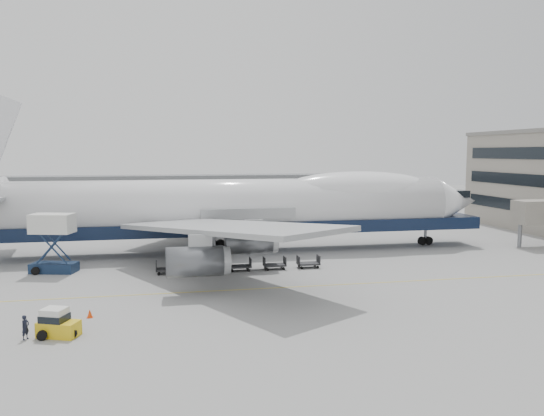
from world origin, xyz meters
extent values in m
plane|color=gray|center=(0.00, 0.00, 0.00)|extent=(260.00, 260.00, 0.00)
cube|color=gold|center=(0.00, -6.00, 0.01)|extent=(60.00, 0.15, 0.01)
cylinder|color=slate|center=(36.00, 8.00, 1.50)|extent=(0.50, 0.50, 3.00)
cube|color=slate|center=(-10.00, 70.00, 3.50)|extent=(110.00, 8.00, 7.00)
cylinder|color=white|center=(0.00, 12.00, 5.70)|extent=(52.00, 6.40, 6.40)
cube|color=#0D1932|center=(1.00, 12.00, 3.14)|extent=(60.00, 5.76, 1.50)
cone|color=white|center=(29.00, 12.00, 5.70)|extent=(6.00, 6.40, 6.40)
ellipsoid|color=white|center=(15.60, 12.00, 7.46)|extent=(20.67, 5.78, 4.56)
cube|color=#9EA0A3|center=(-3.00, -2.28, 5.10)|extent=(20.35, 26.74, 2.26)
cube|color=#9EA0A3|center=(-3.00, 26.28, 5.10)|extent=(20.35, 26.74, 2.26)
cylinder|color=#595B60|center=(-6.00, 31.00, 2.90)|extent=(4.80, 2.60, 2.60)
cylinder|color=#595B60|center=(0.00, 22.00, 2.90)|extent=(4.80, 2.60, 2.60)
cylinder|color=#595B60|center=(0.00, 2.00, 2.90)|extent=(4.80, 2.60, 2.60)
cylinder|color=#595B60|center=(-6.00, -7.00, 2.90)|extent=(4.80, 2.60, 2.60)
cylinder|color=slate|center=(25.00, 12.00, 1.25)|extent=(0.36, 0.36, 2.50)
cylinder|color=black|center=(25.00, 12.00, 0.55)|extent=(1.10, 0.45, 1.10)
cylinder|color=slate|center=(-3.00, 9.00, 1.25)|extent=(0.36, 0.36, 2.50)
cylinder|color=black|center=(-3.00, 9.00, 0.55)|extent=(1.10, 0.45, 1.10)
cylinder|color=slate|center=(-3.00, 15.00, 1.25)|extent=(0.36, 0.36, 2.50)
cylinder|color=black|center=(-3.00, 15.00, 0.55)|extent=(1.10, 0.45, 1.10)
cube|color=#162744|center=(-19.58, 4.50, 0.49)|extent=(4.81, 3.17, 0.97)
cube|color=silver|center=(-19.58, 4.50, 5.00)|extent=(4.51, 3.25, 1.94)
cube|color=#162744|center=(-19.58, 3.53, 2.80)|extent=(3.09, 0.91, 3.49)
cube|color=#162744|center=(-19.58, 5.47, 2.80)|extent=(3.09, 0.91, 3.49)
cube|color=slate|center=(-19.58, 5.91, 5.00)|extent=(2.32, 1.56, 0.15)
cylinder|color=black|center=(-21.17, 3.62, 0.40)|extent=(0.80, 0.31, 0.80)
cylinder|color=black|center=(-21.17, 5.38, 0.40)|extent=(0.80, 0.31, 0.80)
cylinder|color=black|center=(-17.99, 3.62, 0.40)|extent=(0.80, 0.31, 0.80)
cylinder|color=black|center=(-17.99, 5.38, 0.40)|extent=(0.80, 0.31, 0.80)
cube|color=yellow|center=(-15.37, -15.52, 0.51)|extent=(2.91, 2.24, 1.01)
cube|color=silver|center=(-15.63, -15.42, 1.43)|extent=(1.85, 1.74, 0.92)
cube|color=black|center=(-15.63, -15.42, 1.24)|extent=(1.97, 1.86, 0.46)
cylinder|color=black|center=(-16.29, -16.12, 0.32)|extent=(0.64, 0.28, 0.64)
cylinder|color=black|center=(-16.29, -14.93, 0.32)|extent=(0.64, 0.28, 0.64)
cylinder|color=black|center=(-14.45, -16.12, 0.32)|extent=(0.64, 0.28, 0.64)
cylinder|color=black|center=(-14.45, -14.93, 0.32)|extent=(0.64, 0.28, 0.64)
imported|color=black|center=(-17.37, -15.72, 0.81)|extent=(0.64, 0.70, 1.61)
cone|color=#E43D0C|center=(-13.93, -11.75, 0.32)|extent=(0.41, 0.41, 0.63)
cube|color=#E43D0C|center=(-13.93, -11.75, 0.02)|extent=(0.43, 0.43, 0.03)
cube|color=#2D2D30|center=(-8.29, 1.53, 0.45)|extent=(2.30, 1.35, 0.18)
cube|color=#2D2D30|center=(-9.39, 1.53, 0.85)|extent=(0.08, 1.35, 0.90)
cube|color=#2D2D30|center=(-7.19, 1.53, 0.85)|extent=(0.08, 1.35, 0.90)
cylinder|color=black|center=(-9.14, 0.98, 0.15)|extent=(0.30, 0.12, 0.30)
cylinder|color=black|center=(-9.14, 2.08, 0.15)|extent=(0.30, 0.12, 0.30)
cylinder|color=black|center=(-7.44, 0.98, 0.15)|extent=(0.30, 0.12, 0.30)
cylinder|color=black|center=(-7.44, 2.08, 0.15)|extent=(0.30, 0.12, 0.30)
cube|color=#2D2D30|center=(-4.65, 1.53, 0.45)|extent=(2.30, 1.35, 0.18)
cube|color=#2D2D30|center=(-5.75, 1.53, 0.85)|extent=(0.08, 1.35, 0.90)
cube|color=#2D2D30|center=(-3.55, 1.53, 0.85)|extent=(0.08, 1.35, 0.90)
cylinder|color=black|center=(-5.50, 0.98, 0.15)|extent=(0.30, 0.12, 0.30)
cylinder|color=black|center=(-5.50, 2.08, 0.15)|extent=(0.30, 0.12, 0.30)
cylinder|color=black|center=(-3.80, 0.98, 0.15)|extent=(0.30, 0.12, 0.30)
cylinder|color=black|center=(-3.80, 2.08, 0.15)|extent=(0.30, 0.12, 0.30)
cube|color=#2D2D30|center=(-1.00, 1.53, 0.45)|extent=(2.30, 1.35, 0.18)
cube|color=#2D2D30|center=(-2.10, 1.53, 0.85)|extent=(0.08, 1.35, 0.90)
cube|color=#2D2D30|center=(0.10, 1.53, 0.85)|extent=(0.08, 1.35, 0.90)
cylinder|color=black|center=(-1.85, 0.98, 0.15)|extent=(0.30, 0.12, 0.30)
cylinder|color=black|center=(-1.85, 2.08, 0.15)|extent=(0.30, 0.12, 0.30)
cylinder|color=black|center=(-0.15, 0.98, 0.15)|extent=(0.30, 0.12, 0.30)
cylinder|color=black|center=(-0.15, 2.08, 0.15)|extent=(0.30, 0.12, 0.30)
cube|color=#2D2D30|center=(2.64, 1.53, 0.45)|extent=(2.30, 1.35, 0.18)
cube|color=#2D2D30|center=(1.54, 1.53, 0.85)|extent=(0.08, 1.35, 0.90)
cube|color=#2D2D30|center=(3.74, 1.53, 0.85)|extent=(0.08, 1.35, 0.90)
cylinder|color=black|center=(1.79, 0.98, 0.15)|extent=(0.30, 0.12, 0.30)
cylinder|color=black|center=(1.79, 2.08, 0.15)|extent=(0.30, 0.12, 0.30)
cylinder|color=black|center=(3.49, 0.98, 0.15)|extent=(0.30, 0.12, 0.30)
cylinder|color=black|center=(3.49, 2.08, 0.15)|extent=(0.30, 0.12, 0.30)
cube|color=#2D2D30|center=(6.28, 1.53, 0.45)|extent=(2.30, 1.35, 0.18)
cube|color=#2D2D30|center=(5.18, 1.53, 0.85)|extent=(0.08, 1.35, 0.90)
cube|color=#2D2D30|center=(7.38, 1.53, 0.85)|extent=(0.08, 1.35, 0.90)
cylinder|color=black|center=(5.43, 0.98, 0.15)|extent=(0.30, 0.12, 0.30)
cylinder|color=black|center=(5.43, 2.08, 0.15)|extent=(0.30, 0.12, 0.30)
cylinder|color=black|center=(7.13, 0.98, 0.15)|extent=(0.30, 0.12, 0.30)
cylinder|color=black|center=(7.13, 2.08, 0.15)|extent=(0.30, 0.12, 0.30)
camera|label=1|loc=(-8.12, -51.56, 12.11)|focal=35.00mm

